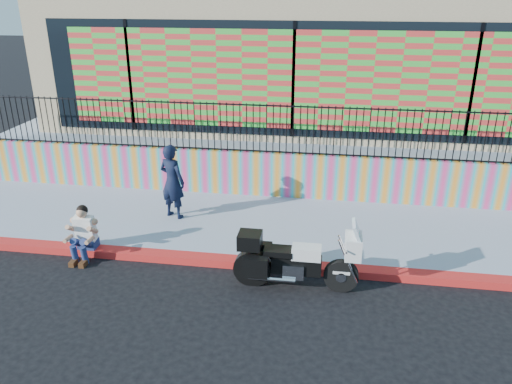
# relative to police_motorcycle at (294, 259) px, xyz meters

# --- Properties ---
(ground) EXTENTS (90.00, 90.00, 0.00)m
(ground) POSITION_rel_police_motorcycle_xyz_m (-0.47, 0.57, -0.57)
(ground) COLOR black
(ground) RESTS_ON ground
(red_curb) EXTENTS (16.00, 0.30, 0.15)m
(red_curb) POSITION_rel_police_motorcycle_xyz_m (-0.47, 0.57, -0.49)
(red_curb) COLOR red
(red_curb) RESTS_ON ground
(sidewalk) EXTENTS (16.00, 3.00, 0.15)m
(sidewalk) POSITION_rel_police_motorcycle_xyz_m (-0.47, 2.22, -0.49)
(sidewalk) COLOR #939DB0
(sidewalk) RESTS_ON ground
(mural_wall) EXTENTS (16.00, 0.20, 1.10)m
(mural_wall) POSITION_rel_police_motorcycle_xyz_m (-0.47, 3.82, 0.13)
(mural_wall) COLOR #E23B7D
(mural_wall) RESTS_ON sidewalk
(metal_fence) EXTENTS (15.80, 0.04, 1.20)m
(metal_fence) POSITION_rel_police_motorcycle_xyz_m (-0.47, 3.82, 1.28)
(metal_fence) COLOR black
(metal_fence) RESTS_ON mural_wall
(elevated_platform) EXTENTS (16.00, 10.00, 1.25)m
(elevated_platform) POSITION_rel_police_motorcycle_xyz_m (-0.47, 8.92, 0.06)
(elevated_platform) COLOR #939DB0
(elevated_platform) RESTS_ON ground
(storefront_building) EXTENTS (14.00, 8.06, 4.00)m
(storefront_building) POSITION_rel_police_motorcycle_xyz_m (-0.47, 8.70, 2.68)
(storefront_building) COLOR tan
(storefront_building) RESTS_ON elevated_platform
(police_motorcycle) EXTENTS (2.18, 0.72, 1.35)m
(police_motorcycle) POSITION_rel_police_motorcycle_xyz_m (0.00, 0.00, 0.00)
(police_motorcycle) COLOR black
(police_motorcycle) RESTS_ON ground
(police_officer) EXTENTS (0.72, 0.61, 1.70)m
(police_officer) POSITION_rel_police_motorcycle_xyz_m (-2.89, 2.24, 0.43)
(police_officer) COLOR black
(police_officer) RESTS_ON sidewalk
(seated_man) EXTENTS (0.54, 0.71, 1.06)m
(seated_man) POSITION_rel_police_motorcycle_xyz_m (-4.16, 0.39, -0.12)
(seated_man) COLOR navy
(seated_man) RESTS_ON ground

